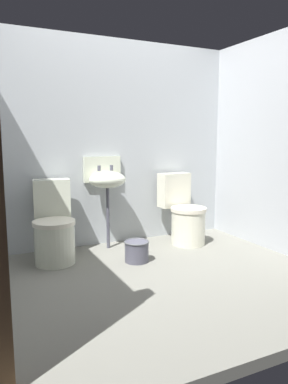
# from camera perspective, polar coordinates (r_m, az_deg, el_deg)

# --- Properties ---
(ground_plane) EXTENTS (3.27, 2.65, 0.08)m
(ground_plane) POSITION_cam_1_polar(r_m,az_deg,el_deg) (3.30, 2.16, -13.47)
(ground_plane) COLOR slate
(wall_back) EXTENTS (3.27, 0.10, 2.26)m
(wall_back) POSITION_cam_1_polar(r_m,az_deg,el_deg) (4.14, -5.38, 7.56)
(wall_back) COLOR #ADB4B8
(wall_back) RESTS_ON ground
(wall_right) EXTENTS (0.10, 2.45, 2.26)m
(wall_right) POSITION_cam_1_polar(r_m,az_deg,el_deg) (4.04, 20.67, 7.02)
(wall_right) COLOR #B0B5BA
(wall_right) RESTS_ON ground
(toilet_left) EXTENTS (0.47, 0.64, 0.78)m
(toilet_left) POSITION_cam_1_polar(r_m,az_deg,el_deg) (3.66, -13.93, -5.57)
(toilet_left) COLOR silver
(toilet_left) RESTS_ON ground
(toilet_right) EXTENTS (0.42, 0.61, 0.78)m
(toilet_right) POSITION_cam_1_polar(r_m,az_deg,el_deg) (4.19, 6.26, -3.54)
(toilet_right) COLOR silver
(toilet_right) RESTS_ON ground
(sink) EXTENTS (0.42, 0.35, 0.99)m
(sink) POSITION_cam_1_polar(r_m,az_deg,el_deg) (3.92, -5.89, 2.03)
(sink) COLOR #4E4E5B
(sink) RESTS_ON ground
(bucket) EXTENTS (0.25, 0.25, 0.21)m
(bucket) POSITION_cam_1_polar(r_m,az_deg,el_deg) (3.58, -1.15, -9.18)
(bucket) COLOR #4E4E5B
(bucket) RESTS_ON ground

